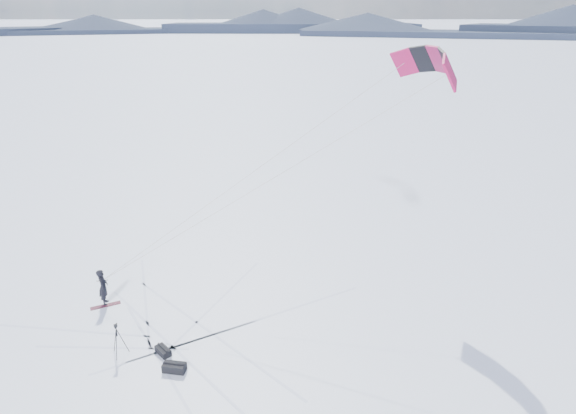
{
  "coord_description": "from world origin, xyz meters",
  "views": [
    {
      "loc": [
        7.42,
        -17.63,
        13.77
      ],
      "look_at": [
        7.77,
        4.93,
        4.56
      ],
      "focal_mm": 30.0,
      "sensor_mm": 36.0,
      "label": 1
    }
  ],
  "objects_px": {
    "tripod": "(117,335)",
    "gear_bag_a": "(174,367)",
    "snowkiter": "(106,303)",
    "snowboard": "(106,305)",
    "gear_bag_b": "(163,351)"
  },
  "relations": [
    {
      "from": "snowkiter",
      "to": "tripod",
      "type": "distance_m",
      "value": 4.49
    },
    {
      "from": "snowboard",
      "to": "gear_bag_a",
      "type": "height_order",
      "value": "gear_bag_a"
    },
    {
      "from": "gear_bag_a",
      "to": "snowkiter",
      "type": "bearing_deg",
      "value": 141.63
    },
    {
      "from": "gear_bag_a",
      "to": "tripod",
      "type": "bearing_deg",
      "value": 166.67
    },
    {
      "from": "snowkiter",
      "to": "gear_bag_b",
      "type": "bearing_deg",
      "value": -151.9
    },
    {
      "from": "tripod",
      "to": "gear_bag_a",
      "type": "relative_size",
      "value": 1.54
    },
    {
      "from": "tripod",
      "to": "gear_bag_b",
      "type": "distance_m",
      "value": 2.05
    },
    {
      "from": "tripod",
      "to": "gear_bag_a",
      "type": "distance_m",
      "value": 2.92
    },
    {
      "from": "snowkiter",
      "to": "snowboard",
      "type": "height_order",
      "value": "snowkiter"
    },
    {
      "from": "snowkiter",
      "to": "gear_bag_a",
      "type": "height_order",
      "value": "snowkiter"
    },
    {
      "from": "snowboard",
      "to": "gear_bag_b",
      "type": "distance_m",
      "value": 5.27
    },
    {
      "from": "snowkiter",
      "to": "tripod",
      "type": "height_order",
      "value": "tripod"
    },
    {
      "from": "snowboard",
      "to": "gear_bag_b",
      "type": "relative_size",
      "value": 1.7
    },
    {
      "from": "snowkiter",
      "to": "gear_bag_b",
      "type": "distance_m",
      "value": 5.47
    },
    {
      "from": "gear_bag_a",
      "to": "gear_bag_b",
      "type": "height_order",
      "value": "gear_bag_a"
    }
  ]
}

